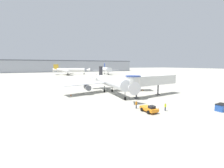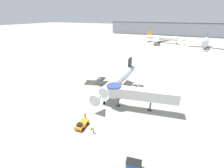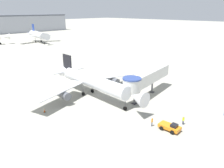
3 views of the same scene
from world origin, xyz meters
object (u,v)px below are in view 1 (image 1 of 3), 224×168
main_airplane (110,82)px  traffic_cone_apron_front (158,109)px  traffic_cone_starboard_wing (143,90)px  background_jet_gold_tail (70,70)px  service_container_blue (221,107)px  ground_crew_wing_walker (136,104)px  traffic_cone_port_wing (71,95)px  jet_bridge (149,80)px  pushback_tug_orange (149,109)px  ground_crew_marshaller (165,106)px  background_jet_blue_tail (106,69)px

main_airplane → traffic_cone_apron_front: main_airplane is taller
traffic_cone_starboard_wing → background_jet_gold_tail: 108.45m
service_container_blue → traffic_cone_starboard_wing: 26.70m
ground_crew_wing_walker → traffic_cone_port_wing: bearing=-74.9°
jet_bridge → traffic_cone_starboard_wing: 10.83m
background_jet_gold_tail → traffic_cone_starboard_wing: bearing=-164.1°
traffic_cone_apron_front → traffic_cone_port_wing: 26.34m
main_airplane → pushback_tug_orange: bearing=-90.2°
ground_crew_marshaller → ground_crew_wing_walker: bearing=50.7°
traffic_cone_apron_front → background_jet_gold_tail: size_ratio=0.02×
service_container_blue → traffic_cone_port_wing: service_container_blue is taller
service_container_blue → traffic_cone_starboard_wing: (-0.23, 26.70, -0.37)m
jet_bridge → service_container_blue: (4.52, -17.78, -4.02)m
background_jet_blue_tail → ground_crew_marshaller: bearing=-97.4°
jet_bridge → traffic_cone_starboard_wing: jet_bridge is taller
jet_bridge → background_jet_gold_tail: size_ratio=0.49×
service_container_blue → traffic_cone_apron_front: 12.77m
pushback_tug_orange → traffic_cone_starboard_wing: size_ratio=4.98×
pushback_tug_orange → background_jet_gold_tail: (4.20, 129.31, 3.72)m
pushback_tug_orange → traffic_cone_port_wing: (-11.72, 22.37, -0.33)m
main_airplane → background_jet_gold_tail: 107.31m
traffic_cone_port_wing → background_jet_blue_tail: size_ratio=0.03×
main_airplane → ground_crew_marshaller: bearing=-81.2°
background_jet_blue_tail → ground_crew_wing_walker: bearing=-100.0°
ground_crew_wing_walker → main_airplane: bearing=-110.4°
background_jet_gold_tail → pushback_tug_orange: bearing=-171.0°
service_container_blue → ground_crew_marshaller: ground_crew_marshaller is taller
ground_crew_marshaller → background_jet_blue_tail: 122.78m
traffic_cone_apron_front → traffic_cone_starboard_wing: traffic_cone_starboard_wing is taller
ground_crew_wing_walker → traffic_cone_apron_front: bearing=125.9°
background_jet_gold_tail → background_jet_blue_tail: 36.03m
pushback_tug_orange → traffic_cone_apron_front: (2.50, 0.19, -0.38)m
ground_crew_marshaller → ground_crew_wing_walker: ground_crew_wing_walker is taller
jet_bridge → traffic_cone_port_wing: (-21.20, 9.93, -4.40)m
background_jet_gold_tail → jet_bridge: bearing=-166.5°
ground_crew_wing_walker → background_jet_gold_tail: background_jet_gold_tail is taller
traffic_cone_apron_front → traffic_cone_port_wing: size_ratio=0.86×
pushback_tug_orange → jet_bridge: bearing=51.0°
main_airplane → service_container_blue: size_ratio=11.35×
service_container_blue → background_jet_blue_tail: (24.08, 122.41, 4.19)m
service_container_blue → background_jet_blue_tail: size_ratio=0.10×
service_container_blue → traffic_cone_apron_front: (-11.50, 5.53, -0.43)m
traffic_cone_apron_front → background_jet_gold_tail: background_jet_gold_tail is taller
traffic_cone_apron_front → background_jet_blue_tail: 122.26m
ground_crew_marshaller → background_jet_blue_tail: background_jet_blue_tail is taller
traffic_cone_apron_front → background_jet_blue_tail: size_ratio=0.02×
traffic_cone_port_wing → ground_crew_marshaller: bearing=-56.5°
traffic_cone_port_wing → ground_crew_wing_walker: size_ratio=0.44×
traffic_cone_port_wing → ground_crew_marshaller: 27.63m
main_airplane → jet_bridge: (8.39, -9.61, 1.02)m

